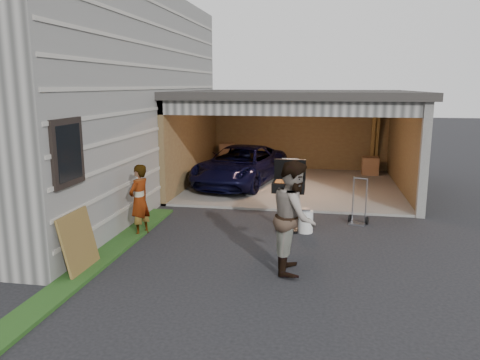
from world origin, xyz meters
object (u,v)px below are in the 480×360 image
object	(u,v)px
bbq_grill	(289,189)
propane_tank	(306,222)
man	(294,217)
minivan	(240,167)
hand_truck	(358,215)
woman	(139,200)
plywood_panel	(79,243)

from	to	relation	value
bbq_grill	propane_tank	xyz separation A→B (m)	(0.38, -0.11, -0.67)
man	bbq_grill	bearing A→B (deg)	3.64
minivan	hand_truck	bearing A→B (deg)	-34.96
woman	plywood_panel	xyz separation A→B (m)	(-0.24, -2.05, -0.23)
propane_tank	plywood_panel	bearing A→B (deg)	-142.15
bbq_grill	plywood_panel	world-z (taller)	bbq_grill
woman	man	xyz separation A→B (m)	(3.26, -1.37, 0.19)
man	propane_tank	distance (m)	2.25
plywood_panel	bbq_grill	bearing A→B (deg)	42.00
bbq_grill	propane_tank	world-z (taller)	bbq_grill
bbq_grill	hand_truck	bearing A→B (deg)	25.67
minivan	woman	size ratio (longest dim) A/B	2.83
propane_tank	bbq_grill	bearing A→B (deg)	164.48
bbq_grill	plywood_panel	bearing A→B (deg)	-138.00
man	hand_truck	bearing A→B (deg)	-25.97
propane_tank	woman	bearing A→B (deg)	-167.27
propane_tank	minivan	bearing A→B (deg)	116.49
minivan	propane_tank	world-z (taller)	minivan
woman	plywood_panel	size ratio (longest dim) A/B	1.44
minivan	hand_truck	xyz separation A→B (m)	(3.31, -3.51, -0.38)
propane_tank	hand_truck	xyz separation A→B (m)	(1.14, 0.84, -0.03)
man	plywood_panel	world-z (taller)	man
hand_truck	man	bearing A→B (deg)	-95.76
minivan	woman	xyz separation A→B (m)	(-1.21, -5.11, 0.16)
minivan	propane_tank	xyz separation A→B (m)	(2.17, -4.35, -0.35)
minivan	propane_tank	distance (m)	4.87
plywood_panel	hand_truck	size ratio (longest dim) A/B	0.98
plywood_panel	hand_truck	bearing A→B (deg)	37.46
woman	propane_tank	size ratio (longest dim) A/B	3.16
bbq_grill	propane_tank	size ratio (longest dim) A/B	3.22
man	bbq_grill	world-z (taller)	man
minivan	plywood_panel	xyz separation A→B (m)	(-1.45, -7.16, -0.07)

